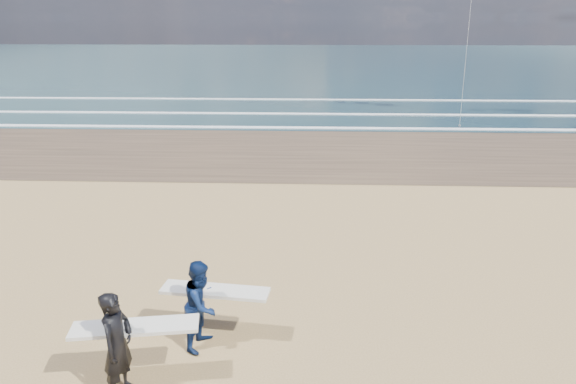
{
  "coord_description": "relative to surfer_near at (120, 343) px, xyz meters",
  "views": [
    {
      "loc": [
        3.07,
        -7.35,
        6.26
      ],
      "look_at": [
        2.53,
        6.0,
        1.71
      ],
      "focal_mm": 32.0,
      "sensor_mm": 36.0,
      "label": 1
    }
  ],
  "objects": [
    {
      "name": "ocean",
      "position": [
        20.1,
        72.04,
        -1.0
      ],
      "size": [
        220.0,
        100.0,
        0.02
      ],
      "primitive_type": "cube",
      "color": "#1B343B",
      "rests_on": "ground"
    },
    {
      "name": "kite_1",
      "position": [
        12.95,
        26.28,
        5.25
      ],
      "size": [
        5.71,
        4.73,
        11.39
      ],
      "color": "slate",
      "rests_on": "ground"
    },
    {
      "name": "surfer_far",
      "position": [
        1.14,
        1.47,
        -0.08
      ],
      "size": [
        2.25,
        1.27,
        1.84
      ],
      "color": "#0C1D45",
      "rests_on": "ground"
    },
    {
      "name": "surfer_near",
      "position": [
        0.0,
        0.0,
        0.0
      ],
      "size": [
        2.25,
        1.18,
        1.98
      ],
      "color": "black",
      "rests_on": "ground"
    },
    {
      "name": "foam_breakers",
      "position": [
        20.1,
        28.14,
        -0.95
      ],
      "size": [
        220.0,
        11.7,
        0.05
      ],
      "color": "white",
      "rests_on": "ground"
    }
  ]
}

